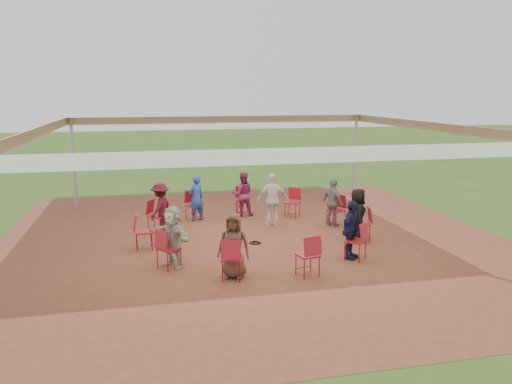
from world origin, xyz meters
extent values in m
plane|color=#304B17|center=(0.00, 0.00, 0.00)|extent=(80.00, 80.00, 0.00)
plane|color=brown|center=(0.00, 0.00, 0.01)|extent=(13.00, 13.00, 0.00)
cylinder|color=#B2B2B7|center=(-5.00, 5.00, 1.50)|extent=(0.12, 0.12, 3.00)
cylinder|color=#B2B2B7|center=(5.00, 5.00, 1.50)|extent=(0.12, 0.12, 3.00)
plane|color=white|center=(0.00, 0.00, 3.00)|extent=(10.30, 10.30, 0.00)
cube|color=white|center=(0.00, -5.15, 2.88)|extent=(10.30, 0.03, 0.24)
cube|color=white|center=(0.00, 5.15, 2.88)|extent=(10.30, 0.03, 0.24)
cube|color=white|center=(-5.15, 0.00, 2.88)|extent=(0.03, 10.30, 0.24)
cube|color=white|center=(5.15, 0.00, 2.88)|extent=(0.03, 10.30, 0.24)
imported|color=black|center=(2.62, -0.62, 0.70)|extent=(0.52, 0.74, 1.38)
imported|color=gray|center=(2.54, 0.89, 0.70)|extent=(0.66, 0.90, 1.38)
imported|color=#842158|center=(0.24, 2.68, 0.70)|extent=(0.70, 0.45, 1.38)
imported|color=#224896|center=(-1.25, 2.38, 0.70)|extent=(0.60, 0.53, 1.38)
imported|color=#450E16|center=(-2.34, 1.33, 0.70)|extent=(0.83, 0.99, 1.38)
imported|color=#AFAB9D|center=(-2.18, -1.57, 0.70)|extent=(1.14, 1.32, 1.38)
imported|color=#523225|center=(-0.98, -2.50, 0.70)|extent=(0.77, 0.60, 1.38)
imported|color=#181C3F|center=(1.87, -1.94, 0.70)|extent=(0.87, 0.86, 1.38)
imported|color=silver|center=(0.83, 1.24, 0.79)|extent=(0.93, 0.51, 1.56)
torus|color=black|center=(-0.04, -0.27, 0.02)|extent=(0.29, 0.29, 0.03)
torus|color=black|center=(0.00, -0.31, 0.02)|extent=(0.24, 0.24, 0.03)
cube|color=#B7B7BC|center=(2.40, -0.57, 0.59)|extent=(0.27, 0.34, 0.01)
cube|color=#B7B7BC|center=(2.51, -0.59, 0.70)|extent=(0.13, 0.31, 0.20)
cube|color=#CCE0FF|center=(2.50, -0.59, 0.70)|extent=(0.11, 0.27, 0.17)
camera|label=1|loc=(-2.73, -12.28, 3.81)|focal=35.00mm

